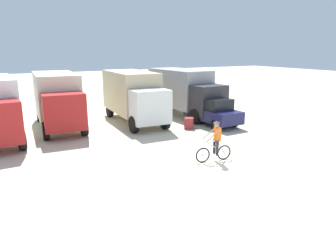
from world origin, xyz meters
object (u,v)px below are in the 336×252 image
object	(u,v)px
box_truck_tan_camper	(133,94)
box_truck_grey_hauler	(184,90)
cyclist_orange_shirt	(215,143)
supply_crate	(189,123)
box_truck_cream_rv	(57,98)
sedan_parked	(213,111)

from	to	relation	value
box_truck_tan_camper	box_truck_grey_hauler	world-z (taller)	same
box_truck_grey_hauler	cyclist_orange_shirt	world-z (taller)	box_truck_grey_hauler
cyclist_orange_shirt	box_truck_tan_camper	bearing A→B (deg)	90.92
supply_crate	box_truck_tan_camper	bearing A→B (deg)	123.99
box_truck_tan_camper	cyclist_orange_shirt	bearing A→B (deg)	-89.08
box_truck_cream_rv	box_truck_grey_hauler	bearing A→B (deg)	-4.09
box_truck_cream_rv	supply_crate	distance (m)	8.32
box_truck_grey_hauler	supply_crate	xyz separation A→B (m)	(-1.84, -3.62, -1.54)
box_truck_cream_rv	box_truck_tan_camper	distance (m)	4.79
box_truck_tan_camper	box_truck_grey_hauler	xyz separation A→B (m)	(4.11, 0.25, 0.00)
box_truck_tan_camper	supply_crate	xyz separation A→B (m)	(2.27, -3.37, -1.54)
box_truck_cream_rv	box_truck_grey_hauler	world-z (taller)	same
supply_crate	cyclist_orange_shirt	bearing A→B (deg)	-111.28
sedan_parked	cyclist_orange_shirt	distance (m)	6.96
box_truck_cream_rv	sedan_parked	distance (m)	9.84
cyclist_orange_shirt	supply_crate	world-z (taller)	cyclist_orange_shirt
cyclist_orange_shirt	box_truck_cream_rv	bearing A→B (deg)	116.53
box_truck_cream_rv	box_truck_tan_camper	xyz separation A→B (m)	(4.71, -0.88, 0.00)
box_truck_tan_camper	cyclist_orange_shirt	distance (m)	8.91
box_truck_grey_hauler	cyclist_orange_shirt	distance (m)	9.97
box_truck_cream_rv	sedan_parked	bearing A→B (deg)	-24.51
box_truck_tan_camper	cyclist_orange_shirt	xyz separation A→B (m)	(0.14, -8.84, -1.03)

